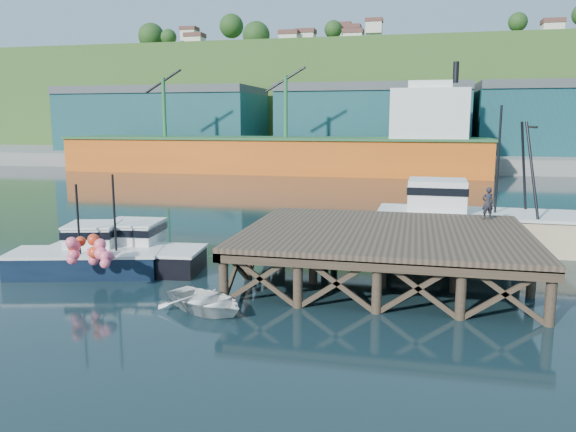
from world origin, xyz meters
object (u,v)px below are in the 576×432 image
(boat_black, at_px, (126,251))
(dockworker, at_px, (488,203))
(boat_navy, at_px, (88,255))
(dinghy, at_px, (206,301))
(trawler, at_px, (480,219))

(boat_black, relative_size, dockworker, 4.83)
(boat_navy, xyz_separation_m, dockworker, (17.58, 5.87, 2.07))
(boat_black, bearing_deg, dinghy, -44.94)
(dinghy, relative_size, dockworker, 2.29)
(dinghy, distance_m, dockworker, 14.46)
(trawler, xyz_separation_m, dockworker, (-0.06, -3.38, 1.34))
(boat_black, height_order, dockworker, boat_black)
(boat_black, height_order, dinghy, boat_black)
(boat_black, relative_size, dinghy, 2.11)
(dinghy, height_order, dockworker, dockworker)
(boat_navy, relative_size, boat_black, 0.93)
(boat_navy, bearing_deg, dinghy, -42.20)
(boat_navy, height_order, boat_black, boat_black)
(dinghy, xyz_separation_m, dockworker, (10.58, 9.53, 2.53))
(boat_black, distance_m, dockworker, 17.09)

